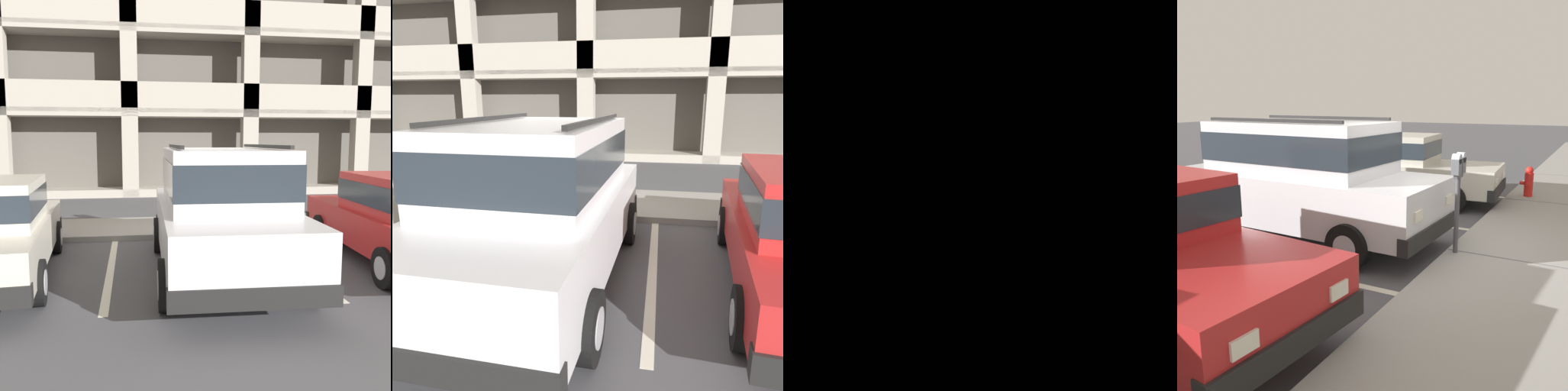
{
  "view_description": "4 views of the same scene",
  "coord_description": "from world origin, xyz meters",
  "views": [
    {
      "loc": [
        -1.17,
        -8.87,
        2.08
      ],
      "look_at": [
        0.02,
        -0.76,
        1.06
      ],
      "focal_mm": 40.0,
      "sensor_mm": 36.0,
      "label": 1
    },
    {
      "loc": [
        1.57,
        -6.63,
        2.23
      ],
      "look_at": [
        0.45,
        -0.74,
        0.72
      ],
      "focal_mm": 35.0,
      "sensor_mm": 36.0,
      "label": 2
    },
    {
      "loc": [
        5.83,
        -3.28,
        1.14
      ],
      "look_at": [
        0.21,
        -0.53,
        1.07
      ],
      "focal_mm": 40.0,
      "sensor_mm": 36.0,
      "label": 3
    },
    {
      "loc": [
        6.01,
        2.15,
        2.29
      ],
      "look_at": [
        0.52,
        -0.79,
        0.94
      ],
      "focal_mm": 40.0,
      "sensor_mm": 36.0,
      "label": 4
    }
  ],
  "objects": [
    {
      "name": "silver_suv",
      "position": [
        0.17,
        -2.31,
        1.09
      ],
      "size": [
        2.13,
        4.84,
        2.03
      ],
      "rotation": [
        0.0,
        0.0,
        -0.03
      ],
      "color": "silver",
      "rests_on": "ground_plane"
    },
    {
      "name": "sidewalk",
      "position": [
        0.0,
        1.3,
        0.06
      ],
      "size": [
        40.0,
        2.2,
        0.12
      ],
      "color": "gray",
      "rests_on": "ground_plane"
    },
    {
      "name": "ground_plane",
      "position": [
        0.0,
        0.0,
        -0.05
      ],
      "size": [
        80.0,
        80.0,
        0.1
      ],
      "color": "#4C4C51"
    },
    {
      "name": "parking_stall_lines",
      "position": [
        1.54,
        -1.4,
        0.0
      ],
      "size": [
        12.45,
        4.8,
        0.01
      ],
      "color": "silver",
      "rests_on": "ground_plane"
    },
    {
      "name": "parking_meter_near",
      "position": [
        0.08,
        0.35,
        1.21
      ],
      "size": [
        0.35,
        0.12,
        1.47
      ],
      "color": "#47474C",
      "rests_on": "sidewalk"
    }
  ]
}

